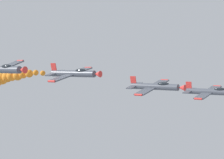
% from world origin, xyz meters
% --- Properties ---
extents(airplane_lead, '(9.46, 10.35, 2.92)m').
position_xyz_m(airplane_lead, '(-14.56, 11.61, 112.10)').
color(airplane_lead, '#474C56').
extents(airplane_left_inner, '(9.39, 10.35, 3.09)m').
position_xyz_m(airplane_left_inner, '(-5.38, 5.21, 113.25)').
color(airplane_left_inner, '#474C56').
extents(airplane_right_inner, '(9.40, 10.35, 3.06)m').
position_xyz_m(airplane_right_inner, '(4.69, -4.39, 115.54)').
color(airplane_right_inner, '#474C56').
extents(smoke_trail_right_inner, '(5.17, 20.93, 4.46)m').
position_xyz_m(smoke_trail_right_inner, '(2.60, -25.67, 113.99)').
color(smoke_trail_right_inner, orange).
extents(airplane_left_outer, '(9.19, 10.35, 3.47)m').
position_xyz_m(airplane_left_outer, '(14.47, -10.54, 116.25)').
color(airplane_left_outer, '#474C56').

